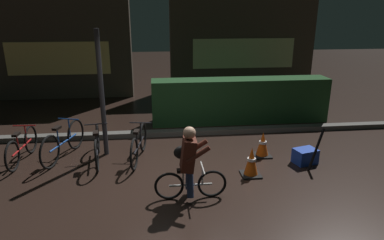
{
  "coord_description": "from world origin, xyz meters",
  "views": [
    {
      "loc": [
        -0.49,
        -5.67,
        2.95
      ],
      "look_at": [
        0.2,
        0.6,
        0.9
      ],
      "focal_mm": 31.63,
      "sensor_mm": 36.0,
      "label": 1
    }
  ],
  "objects_px": {
    "cyclist": "(189,163)",
    "closed_umbrella": "(316,149)",
    "traffic_cone_far": "(263,145)",
    "traffic_cone_near": "(251,162)",
    "parked_bike_left_mid": "(64,142)",
    "blue_crate": "(305,156)",
    "parked_bike_center_right": "(139,144)",
    "street_post": "(102,95)",
    "parked_bike_center_left": "(97,146)",
    "parked_bike_leftmost": "(22,147)"
  },
  "relations": [
    {
      "from": "parked_bike_center_right",
      "to": "closed_umbrella",
      "type": "height_order",
      "value": "closed_umbrella"
    },
    {
      "from": "street_post",
      "to": "parked_bike_center_left",
      "type": "relative_size",
      "value": 1.68
    },
    {
      "from": "parked_bike_center_right",
      "to": "cyclist",
      "type": "xyz_separation_m",
      "value": [
        0.87,
        -1.62,
        0.3
      ]
    },
    {
      "from": "street_post",
      "to": "cyclist",
      "type": "bearing_deg",
      "value": -51.02
    },
    {
      "from": "parked_bike_center_left",
      "to": "closed_umbrella",
      "type": "distance_m",
      "value": 4.34
    },
    {
      "from": "street_post",
      "to": "traffic_cone_far",
      "type": "distance_m",
      "value": 3.5
    },
    {
      "from": "traffic_cone_near",
      "to": "parked_bike_leftmost",
      "type": "bearing_deg",
      "value": 165.92
    },
    {
      "from": "traffic_cone_far",
      "to": "cyclist",
      "type": "height_order",
      "value": "cyclist"
    },
    {
      "from": "parked_bike_center_right",
      "to": "cyclist",
      "type": "distance_m",
      "value": 1.86
    },
    {
      "from": "parked_bike_left_mid",
      "to": "street_post",
      "type": "bearing_deg",
      "value": -67.39
    },
    {
      "from": "street_post",
      "to": "parked_bike_center_right",
      "type": "relative_size",
      "value": 1.68
    },
    {
      "from": "parked_bike_center_right",
      "to": "parked_bike_center_left",
      "type": "bearing_deg",
      "value": 98.26
    },
    {
      "from": "traffic_cone_near",
      "to": "parked_bike_center_right",
      "type": "bearing_deg",
      "value": 155.63
    },
    {
      "from": "parked_bike_leftmost",
      "to": "parked_bike_center_left",
      "type": "xyz_separation_m",
      "value": [
        1.52,
        -0.16,
        0.01
      ]
    },
    {
      "from": "parked_bike_center_right",
      "to": "closed_umbrella",
      "type": "bearing_deg",
      "value": -94.39
    },
    {
      "from": "parked_bike_left_mid",
      "to": "parked_bike_center_left",
      "type": "bearing_deg",
      "value": -92.55
    },
    {
      "from": "closed_umbrella",
      "to": "parked_bike_center_right",
      "type": "bearing_deg",
      "value": 136.49
    },
    {
      "from": "street_post",
      "to": "traffic_cone_near",
      "type": "bearing_deg",
      "value": -24.74
    },
    {
      "from": "parked_bike_center_left",
      "to": "cyclist",
      "type": "xyz_separation_m",
      "value": [
        1.71,
        -1.62,
        0.3
      ]
    },
    {
      "from": "parked_bike_center_left",
      "to": "blue_crate",
      "type": "relative_size",
      "value": 3.55
    },
    {
      "from": "blue_crate",
      "to": "closed_umbrella",
      "type": "bearing_deg",
      "value": -71.51
    },
    {
      "from": "parked_bike_center_left",
      "to": "parked_bike_center_right",
      "type": "height_order",
      "value": "same"
    },
    {
      "from": "traffic_cone_far",
      "to": "parked_bike_left_mid",
      "type": "bearing_deg",
      "value": 174.84
    },
    {
      "from": "parked_bike_left_mid",
      "to": "traffic_cone_near",
      "type": "xyz_separation_m",
      "value": [
        3.66,
        -1.21,
        -0.08
      ]
    },
    {
      "from": "blue_crate",
      "to": "cyclist",
      "type": "height_order",
      "value": "cyclist"
    },
    {
      "from": "blue_crate",
      "to": "cyclist",
      "type": "xyz_separation_m",
      "value": [
        -2.47,
        -1.06,
        0.48
      ]
    },
    {
      "from": "street_post",
      "to": "parked_bike_leftmost",
      "type": "distance_m",
      "value": 1.92
    },
    {
      "from": "street_post",
      "to": "closed_umbrella",
      "type": "relative_size",
      "value": 3.09
    },
    {
      "from": "traffic_cone_near",
      "to": "closed_umbrella",
      "type": "distance_m",
      "value": 1.33
    },
    {
      "from": "parked_bike_left_mid",
      "to": "blue_crate",
      "type": "height_order",
      "value": "parked_bike_left_mid"
    },
    {
      "from": "parked_bike_left_mid",
      "to": "cyclist",
      "type": "bearing_deg",
      "value": -111.12
    },
    {
      "from": "closed_umbrella",
      "to": "parked_bike_left_mid",
      "type": "bearing_deg",
      "value": 137.69
    },
    {
      "from": "parked_bike_left_mid",
      "to": "cyclist",
      "type": "height_order",
      "value": "cyclist"
    },
    {
      "from": "parked_bike_center_left",
      "to": "blue_crate",
      "type": "bearing_deg",
      "value": -104.96
    },
    {
      "from": "cyclist",
      "to": "parked_bike_leftmost",
      "type": "bearing_deg",
      "value": 151.16
    },
    {
      "from": "traffic_cone_near",
      "to": "traffic_cone_far",
      "type": "relative_size",
      "value": 1.04
    },
    {
      "from": "closed_umbrella",
      "to": "traffic_cone_near",
      "type": "bearing_deg",
      "value": 156.2
    },
    {
      "from": "cyclist",
      "to": "closed_umbrella",
      "type": "distance_m",
      "value": 2.69
    },
    {
      "from": "parked_bike_leftmost",
      "to": "traffic_cone_far",
      "type": "xyz_separation_m",
      "value": [
        4.94,
        -0.28,
        -0.06
      ]
    },
    {
      "from": "parked_bike_left_mid",
      "to": "traffic_cone_near",
      "type": "distance_m",
      "value": 3.86
    },
    {
      "from": "cyclist",
      "to": "closed_umbrella",
      "type": "height_order",
      "value": "cyclist"
    },
    {
      "from": "traffic_cone_near",
      "to": "traffic_cone_far",
      "type": "distance_m",
      "value": 0.96
    },
    {
      "from": "parked_bike_center_left",
      "to": "traffic_cone_far",
      "type": "distance_m",
      "value": 3.43
    },
    {
      "from": "traffic_cone_far",
      "to": "closed_umbrella",
      "type": "distance_m",
      "value": 1.09
    },
    {
      "from": "cyclist",
      "to": "parked_bike_left_mid",
      "type": "bearing_deg",
      "value": 142.43
    },
    {
      "from": "blue_crate",
      "to": "cyclist",
      "type": "bearing_deg",
      "value": -156.71
    },
    {
      "from": "street_post",
      "to": "cyclist",
      "type": "relative_size",
      "value": 2.11
    },
    {
      "from": "closed_umbrella",
      "to": "blue_crate",
      "type": "bearing_deg",
      "value": 78.19
    },
    {
      "from": "parked_bike_leftmost",
      "to": "cyclist",
      "type": "bearing_deg",
      "value": -116.12
    },
    {
      "from": "parked_bike_center_right",
      "to": "blue_crate",
      "type": "xyz_separation_m",
      "value": [
        3.34,
        -0.55,
        -0.18
      ]
    }
  ]
}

